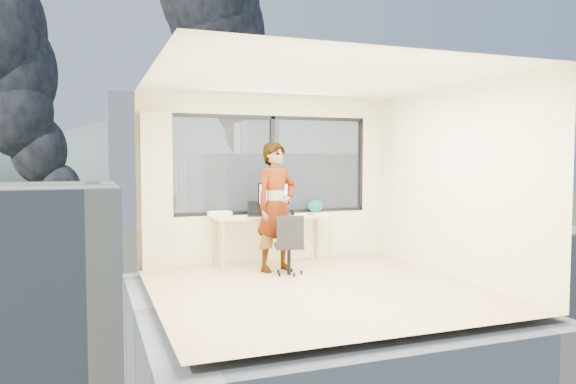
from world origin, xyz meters
name	(u,v)px	position (x,y,z in m)	size (l,w,h in m)	color
floor	(316,288)	(0.00, 0.00, 0.00)	(4.00, 4.00, 0.01)	#D6B38B
ceiling	(316,79)	(0.00, 0.00, 2.60)	(4.00, 4.00, 0.01)	white
wall_front	(404,195)	(0.00, -2.00, 1.30)	(4.00, 0.01, 2.60)	#F5EEBD
wall_left	(151,188)	(-2.00, 0.00, 1.30)	(0.01, 4.00, 2.60)	#F5EEBD
wall_right	(450,182)	(2.00, 0.00, 1.30)	(0.01, 4.00, 2.60)	#F5EEBD
window_wall	(269,165)	(0.05, 2.00, 1.52)	(3.30, 0.16, 1.55)	black
curtain	(157,191)	(-1.72, 1.88, 1.15)	(0.45, 0.14, 2.30)	beige
desk	(273,240)	(0.00, 1.66, 0.38)	(1.80, 0.60, 0.75)	#CEC08A
chair	(289,244)	(-0.04, 0.84, 0.43)	(0.44, 0.44, 0.86)	black
person	(276,207)	(-0.12, 1.16, 0.93)	(0.68, 0.44, 1.86)	#2D2D33
monitor	(273,198)	(0.02, 1.73, 1.01)	(0.51, 0.11, 0.51)	black
game_console	(219,214)	(-0.80, 1.84, 0.79)	(0.32, 0.27, 0.08)	white
laptop	(258,209)	(-0.25, 1.66, 0.85)	(0.31, 0.33, 0.20)	black
cellphone	(311,214)	(0.61, 1.60, 0.76)	(0.11, 0.05, 0.01)	black
pen_cup	(292,212)	(0.30, 1.62, 0.79)	(0.07, 0.07, 0.09)	black
handbag	(315,206)	(0.80, 1.88, 0.85)	(0.27, 0.14, 0.21)	#0C4C3C
exterior_ground	(103,229)	(0.00, 120.00, -14.00)	(400.00, 400.00, 0.04)	#515B3D
near_bldg_b	(270,247)	(12.00, 38.00, -6.00)	(14.00, 13.00, 16.00)	beige
near_bldg_c	(518,289)	(30.00, 28.00, -9.00)	(12.00, 10.00, 10.00)	beige
far_tower_b	(139,162)	(8.00, 120.00, 1.00)	(13.00, 13.00, 30.00)	silver
far_tower_c	(267,168)	(45.00, 140.00, -1.00)	(15.00, 15.00, 26.00)	silver
hill_b	(261,184)	(100.00, 320.00, -14.00)	(300.00, 220.00, 96.00)	slate
tree_c	(361,268)	(22.00, 40.00, -9.00)	(8.40, 8.40, 10.00)	#26511B
smoke_plume_a	(55,16)	(-10.00, 150.00, 39.00)	(40.00, 24.00, 90.00)	black
smoke_plume_b	(267,84)	(55.00, 170.00, 27.00)	(30.00, 18.00, 70.00)	black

